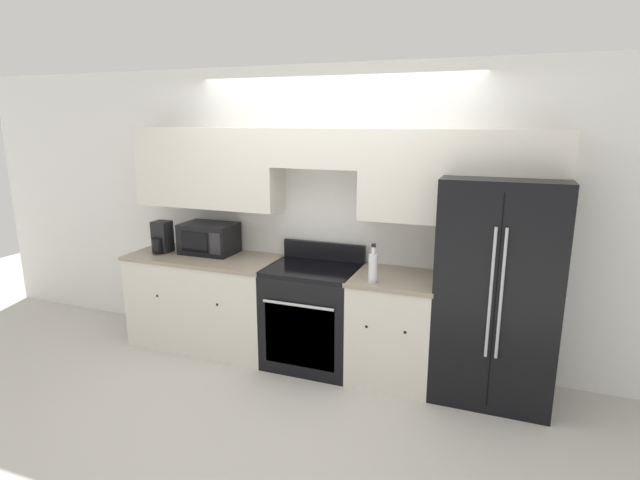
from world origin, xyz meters
name	(u,v)px	position (x,y,z in m)	size (l,w,h in m)	color
ground_plane	(307,380)	(0.00, 0.00, 0.00)	(12.00, 12.00, 0.00)	beige
wall_back	(331,198)	(0.00, 0.58, 1.46)	(8.00, 0.39, 2.60)	white
lower_cabinets_left	(206,300)	(-1.17, 0.31, 0.45)	(1.44, 0.64, 0.89)	silver
lower_cabinets_right	(394,328)	(0.66, 0.31, 0.45)	(0.70, 0.64, 0.89)	silver
oven_range	(313,315)	(-0.07, 0.31, 0.45)	(0.78, 0.65, 1.05)	black
refrigerator	(497,289)	(1.43, 0.35, 0.87)	(0.88, 0.74, 1.73)	black
microwave	(209,238)	(-1.17, 0.42, 1.04)	(0.51, 0.35, 0.29)	black
bottle	(373,267)	(0.52, 0.11, 1.02)	(0.07, 0.07, 0.31)	silver
paper_towel_holder	(162,238)	(-1.61, 0.28, 1.03)	(0.16, 0.21, 0.30)	black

